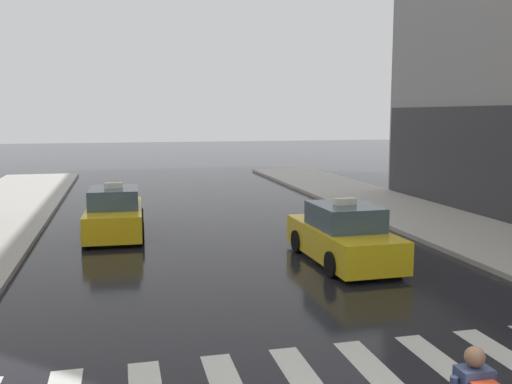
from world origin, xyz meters
The scene contains 3 objects.
crosswalk_markings centered at (0.00, 3.00, 0.00)m, with size 11.30×2.80×0.01m.
taxi_lead centered at (2.69, 9.71, 0.72)m, with size 2.01×4.58×1.80m.
taxi_second centered at (-3.51, 14.84, 0.72)m, with size 2.03×4.59×1.80m.
Camera 1 is at (-3.26, -4.72, 4.08)m, focal length 39.86 mm.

